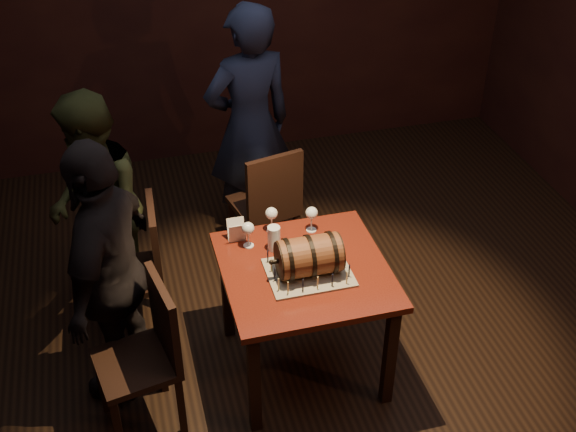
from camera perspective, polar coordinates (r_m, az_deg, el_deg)
The scene contains 16 objects.
room_shell at distance 3.73m, azimuth 1.35°, elevation 5.41°, with size 5.04×5.04×2.80m.
pub_table at distance 4.02m, azimuth 1.32°, elevation -5.33°, with size 0.90×0.90×0.75m.
cake_board at distance 3.91m, azimuth 1.66°, elevation -4.49°, with size 0.45×0.35×0.01m, color gray.
barrel_cake at distance 3.84m, azimuth 1.68°, elevation -3.18°, with size 0.39×0.23×0.23m.
birthday_candles at distance 3.88m, azimuth 1.67°, elevation -3.95°, with size 0.40×0.30×0.09m.
wine_glass_left at distance 4.04m, azimuth -3.18°, elevation -1.06°, with size 0.07×0.07×0.16m.
wine_glass_mid at distance 4.15m, azimuth -1.32°, elevation 0.13°, with size 0.07×0.07×0.16m.
wine_glass_right at distance 4.15m, azimuth 1.88°, elevation 0.16°, with size 0.07×0.07×0.16m.
pint_of_ale at distance 4.04m, azimuth -1.12°, elevation -1.80°, with size 0.07×0.07×0.15m.
menu_card at distance 4.11m, azimuth -4.07°, elevation -1.22°, with size 0.10×0.05×0.13m, color white, non-canonical shape.
chair_back at distance 4.87m, azimuth -1.56°, elevation 1.09°, with size 0.48×0.48×0.93m.
chair_left_rear at distance 4.42m, azimuth -11.53°, elevation -3.82°, with size 0.42×0.42×0.93m.
chair_left_front at distance 3.88m, azimuth -10.92°, elevation -10.31°, with size 0.47×0.47×0.93m.
person_back at distance 5.04m, azimuth -3.07°, elevation 7.07°, with size 0.64×0.42×1.76m, color #1B2037.
person_left_rear at distance 4.55m, azimuth -14.90°, elevation 0.54°, with size 0.73×0.57×1.50m, color #383C1E.
person_left_front at distance 3.94m, azimuth -13.83°, elevation -4.40°, with size 0.94×0.39×1.60m, color black.
Camera 1 is at (-0.92, -3.10, 3.25)m, focal length 45.00 mm.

